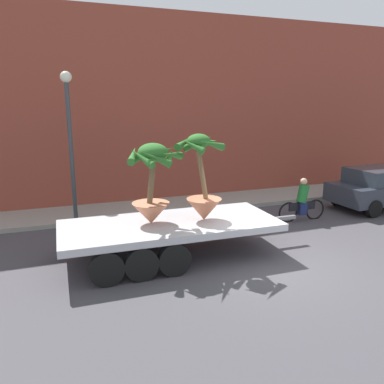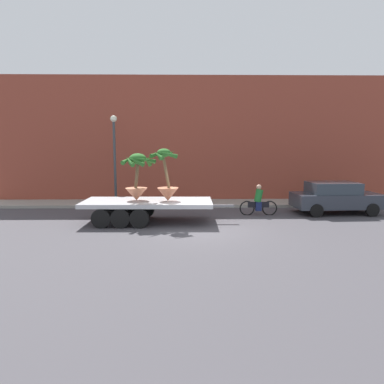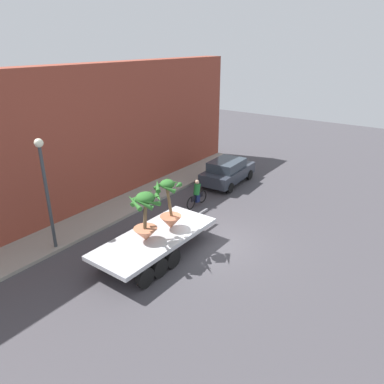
{
  "view_description": "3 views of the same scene",
  "coord_description": "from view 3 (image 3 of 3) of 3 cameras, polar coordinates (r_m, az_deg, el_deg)",
  "views": [
    {
      "loc": [
        -5.1,
        -7.8,
        4.05
      ],
      "look_at": [
        -1.45,
        2.13,
        1.56
      ],
      "focal_mm": 35.99,
      "sensor_mm": 36.0,
      "label": 1
    },
    {
      "loc": [
        -0.64,
        -14.18,
        3.43
      ],
      "look_at": [
        -0.35,
        2.2,
        1.25
      ],
      "focal_mm": 33.38,
      "sensor_mm": 36.0,
      "label": 2
    },
    {
      "loc": [
        -12.19,
        -7.56,
        8.46
      ],
      "look_at": [
        0.7,
        1.69,
        1.85
      ],
      "focal_mm": 33.99,
      "sensor_mm": 36.0,
      "label": 3
    }
  ],
  "objects": [
    {
      "name": "street_lamp",
      "position": [
        15.87,
        -22.08,
        1.65
      ],
      "size": [
        0.36,
        0.36,
        4.83
      ],
      "color": "#383D42",
      "rests_on": "sidewalk"
    },
    {
      "name": "ground_plane",
      "position": [
        16.65,
        3.35,
        -7.97
      ],
      "size": [
        60.0,
        60.0,
        0.0
      ],
      "primitive_type": "plane",
      "color": "#423F44"
    },
    {
      "name": "sidewalk",
      "position": [
        20.13,
        -11.45,
        -2.49
      ],
      "size": [
        24.0,
        2.2,
        0.15
      ],
      "primitive_type": "cube",
      "color": "gray",
      "rests_on": "ground"
    },
    {
      "name": "building_facade",
      "position": [
        20.17,
        -15.62,
        8.21
      ],
      "size": [
        24.0,
        1.2,
        7.45
      ],
      "primitive_type": "cube",
      "color": "brown",
      "rests_on": "ground"
    },
    {
      "name": "cyclist",
      "position": [
        19.97,
        0.77,
        -0.36
      ],
      "size": [
        1.84,
        0.35,
        1.54
      ],
      "color": "black",
      "rests_on": "ground"
    },
    {
      "name": "potted_palm_rear",
      "position": [
        14.53,
        -7.28,
        -3.85
      ],
      "size": [
        1.53,
        1.54,
        2.07
      ],
      "color": "#C17251",
      "rests_on": "flatbed_trailer"
    },
    {
      "name": "parked_car",
      "position": [
        23.2,
        5.6,
        3.28
      ],
      "size": [
        4.31,
        2.12,
        1.58
      ],
      "color": "#2D333D",
      "rests_on": "ground"
    },
    {
      "name": "potted_palm_middle",
      "position": [
        15.35,
        -3.54,
        -2.63
      ],
      "size": [
        1.27,
        1.31,
        2.28
      ],
      "color": "#B26647",
      "rests_on": "flatbed_trailer"
    },
    {
      "name": "flatbed_trailer",
      "position": [
        15.23,
        -6.41,
        -7.91
      ],
      "size": [
        6.66,
        2.46,
        0.98
      ],
      "color": "#B7BABF",
      "rests_on": "ground"
    }
  ]
}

